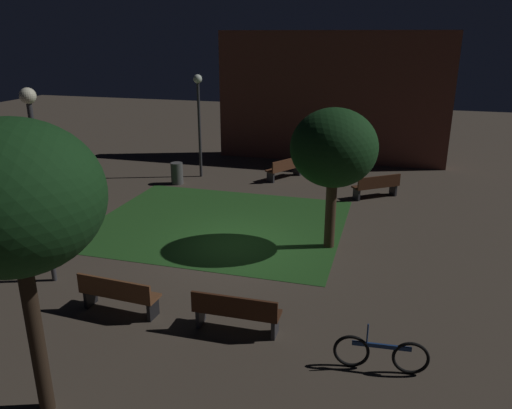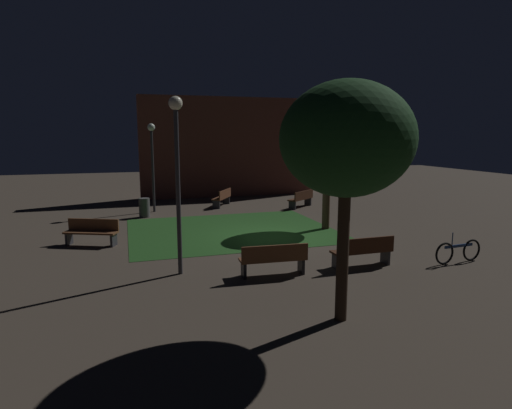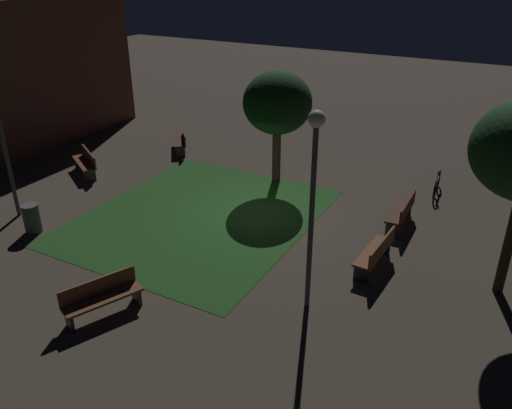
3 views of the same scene
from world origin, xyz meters
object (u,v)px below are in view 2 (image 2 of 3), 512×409
Objects in this scene: lamp_post_path_center at (152,152)px; bicycle at (458,251)px; bench_path_side at (302,198)px; bench_lawn_edge at (223,197)px; tree_tall_center at (347,140)px; bench_corner at (92,231)px; lamp_post_plaza_east at (177,156)px; bench_back_row at (274,258)px; tree_right_canopy at (327,157)px; bench_front_right at (363,250)px; trash_bin at (144,208)px.

lamp_post_path_center is 2.50× the size of bicycle.
lamp_post_path_center is at bearing 172.29° from bench_path_side.
bench_lawn_edge is 0.38× the size of tree_tall_center.
bench_corner is at bearing 152.72° from bicycle.
lamp_post_plaza_east is 2.76× the size of bicycle.
bench_corner is 6.83m from lamp_post_path_center.
tree_tall_center reaches higher than bench_path_side.
bench_corner is at bearing 123.71° from tree_tall_center.
tree_right_canopy is at bearing 51.04° from bench_back_row.
bench_corner is at bearing 146.90° from bench_front_right.
bench_lawn_edge is at bearing 71.35° from lamp_post_plaza_east.
lamp_post_path_center reaches higher than bench_corner.
lamp_post_plaza_east is at bearing -129.63° from bench_path_side.
tree_right_canopy is 6.11m from bicycle.
bench_front_right is at bearing -10.36° from lamp_post_plaza_east.
bench_back_row is 2.69m from bench_front_right.
bench_front_right is 0.38× the size of tree_tall_center.
lamp_post_plaza_east is 9.01m from trash_bin.
tree_tall_center is (5.25, -7.86, 3.14)m from bench_corner.
bench_path_side is 13.90m from tree_tall_center.
bicycle is at bearing -69.66° from bench_lawn_edge.
lamp_post_path_center reaches higher than bicycle.
bench_front_right is 0.46× the size of tree_right_canopy.
bench_corner is 0.43× the size of lamp_post_path_center.
lamp_post_plaza_east is at bearing -58.02° from bench_corner.
tree_right_canopy is 0.93× the size of lamp_post_path_center.
bicycle is at bearing -86.73° from bench_path_side.
lamp_post_plaza_east is at bearing 170.07° from bicycle.
tree_tall_center reaches higher than lamp_post_path_center.
bench_corner is at bearing -153.59° from bench_path_side.
trash_bin is at bearing 104.86° from tree_tall_center.
lamp_post_plaza_east reaches higher than bench_back_row.
bench_front_right is 2.06× the size of trash_bin.
trash_bin is (-2.90, 9.49, -0.04)m from bench_back_row.
bench_lawn_edge is at bearing 157.20° from bench_path_side.
bench_front_right is 4.88m from tree_tall_center.
bench_back_row is 1.07× the size of bicycle.
lamp_post_path_center reaches higher than bench_front_right.
lamp_post_path_center is 2.85m from trash_bin.
lamp_post_path_center reaches higher than trash_bin.
bicycle is (8.48, -9.95, -0.09)m from trash_bin.
bench_lawn_edge is 7.48m from tree_right_canopy.
bicycle is at bearing -27.28° from bench_corner.
trash_bin is (-7.89, -0.30, -0.04)m from bench_path_side.
bicycle is at bearing -9.93° from lamp_post_plaza_east.
bench_front_right is 1.06× the size of bicycle.
bench_lawn_edge is 4.36m from lamp_post_path_center.
bench_path_side is at bearing 76.74° from bench_front_right.
bench_path_side is at bearing 93.27° from bicycle.
bicycle is (7.93, -1.39, -2.83)m from lamp_post_plaza_east.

